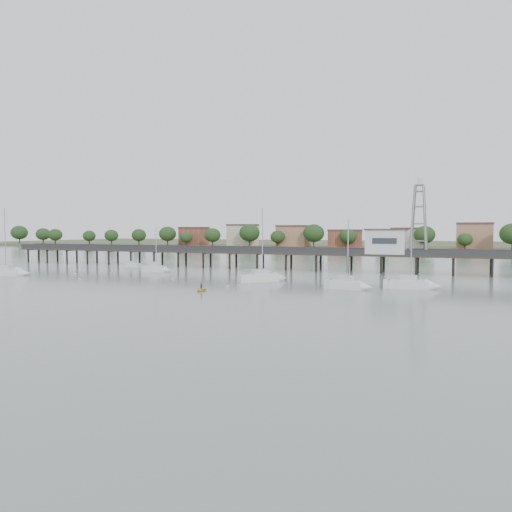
{
  "coord_description": "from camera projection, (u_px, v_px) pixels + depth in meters",
  "views": [
    {
      "loc": [
        39.27,
        -47.19,
        9.05
      ],
      "look_at": [
        2.83,
        42.0,
        4.0
      ],
      "focal_mm": 35.0,
      "sensor_mm": 36.0,
      "label": 1
    }
  ],
  "objects": [
    {
      "name": "yellow_dinghy",
      "position": [
        201.0,
        291.0,
        73.62
      ],
      "size": [
        1.94,
        0.89,
        2.62
      ],
      "primitive_type": "imported",
      "rotation": [
        0.0,
        0.0,
        0.2
      ],
      "color": "yellow",
      "rests_on": "ground"
    },
    {
      "name": "white_tender",
      "position": [
        132.0,
        265.0,
        121.25
      ],
      "size": [
        4.16,
        1.89,
        1.59
      ],
      "rotation": [
        0.0,
        0.0,
        -0.05
      ],
      "color": "silver",
      "rests_on": "ground"
    },
    {
      "name": "mooring_buoys",
      "position": [
        221.0,
        282.0,
        86.13
      ],
      "size": [
        82.1,
        16.98,
        0.39
      ],
      "color": "beige",
      "rests_on": "ground"
    },
    {
      "name": "ground_plane",
      "position": [
        100.0,
        306.0,
        58.93
      ],
      "size": [
        500.0,
        500.0,
        0.0
      ],
      "primitive_type": "plane",
      "color": "slate",
      "rests_on": "ground"
    },
    {
      "name": "dinghy_occupant",
      "position": [
        201.0,
        291.0,
        73.62
      ],
      "size": [
        0.74,
        1.14,
        0.26
      ],
      "primitive_type": "imported",
      "rotation": [
        0.0,
        0.0,
        2.79
      ],
      "color": "black",
      "rests_on": "ground"
    },
    {
      "name": "sailboat_d",
      "position": [
        416.0,
        285.0,
        76.58
      ],
      "size": [
        8.04,
        3.33,
        12.93
      ],
      "rotation": [
        0.0,
        0.0,
        0.14
      ],
      "color": "silver",
      "rests_on": "ground"
    },
    {
      "name": "sailboat_f",
      "position": [
        351.0,
        285.0,
        75.91
      ],
      "size": [
        6.77,
        2.44,
        11.14
      ],
      "rotation": [
        0.0,
        0.0,
        -0.08
      ],
      "color": "silver",
      "rests_on": "ground"
    },
    {
      "name": "far_shore",
      "position": [
        385.0,
        244.0,
        280.22
      ],
      "size": [
        500.0,
        170.0,
        10.4
      ],
      "color": "#475133",
      "rests_on": "ground"
    },
    {
      "name": "sailboat_b",
      "position": [
        158.0,
        269.0,
        107.41
      ],
      "size": [
        6.13,
        2.26,
        10.15
      ],
      "rotation": [
        0.0,
        0.0,
        0.08
      ],
      "color": "silver",
      "rests_on": "ground"
    },
    {
      "name": "lattice_tower",
      "position": [
        419.0,
        220.0,
        101.92
      ],
      "size": [
        3.2,
        3.2,
        15.5
      ],
      "color": "slate",
      "rests_on": "ground"
    },
    {
      "name": "sailboat_a",
      "position": [
        11.0,
        272.0,
        99.11
      ],
      "size": [
        8.89,
        5.45,
        14.12
      ],
      "rotation": [
        0.0,
        0.0,
        0.37
      ],
      "color": "silver",
      "rests_on": "ground"
    },
    {
      "name": "pier",
      "position": [
        274.0,
        253.0,
        114.2
      ],
      "size": [
        150.0,
        5.0,
        5.5
      ],
      "color": "#2D2823",
      "rests_on": "ground"
    },
    {
      "name": "sailboat_c",
      "position": [
        267.0,
        278.0,
        87.81
      ],
      "size": [
        7.61,
        7.45,
        13.62
      ],
      "rotation": [
        0.0,
        0.0,
        0.77
      ],
      "color": "silver",
      "rests_on": "ground"
    },
    {
      "name": "pier_building",
      "position": [
        386.0,
        241.0,
        104.6
      ],
      "size": [
        8.4,
        5.4,
        5.3
      ],
      "color": "silver",
      "rests_on": "ground"
    }
  ]
}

